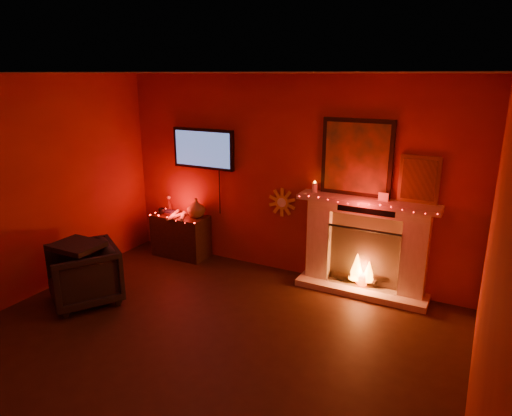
% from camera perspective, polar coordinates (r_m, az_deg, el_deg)
% --- Properties ---
extents(room, '(5.00, 5.00, 5.00)m').
position_cam_1_polar(room, '(4.09, -10.53, -3.05)').
color(room, black).
rests_on(room, ground).
extents(floor, '(5.00, 5.00, 0.00)m').
position_cam_1_polar(floor, '(4.71, -9.63, -18.73)').
color(floor, black).
rests_on(floor, ground).
extents(fireplace, '(1.72, 0.40, 2.18)m').
position_cam_1_polar(fireplace, '(5.89, 13.49, -3.57)').
color(fireplace, beige).
rests_on(fireplace, floor).
extents(tv, '(1.00, 0.07, 1.24)m').
position_cam_1_polar(tv, '(6.69, -6.60, 7.34)').
color(tv, black).
rests_on(tv, room).
extents(sunburst_clock, '(0.40, 0.03, 0.40)m').
position_cam_1_polar(sunburst_clock, '(6.25, 3.28, 0.71)').
color(sunburst_clock, gold).
rests_on(sunburst_clock, room).
extents(console_table, '(0.85, 0.51, 0.93)m').
position_cam_1_polar(console_table, '(7.04, -9.26, -3.06)').
color(console_table, black).
rests_on(console_table, floor).
extents(armchair, '(1.07, 1.08, 0.72)m').
position_cam_1_polar(armchair, '(5.95, -20.73, -7.78)').
color(armchair, black).
rests_on(armchair, floor).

